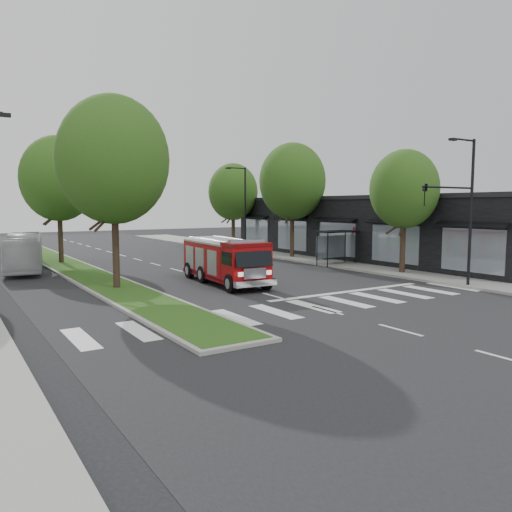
{
  "coord_description": "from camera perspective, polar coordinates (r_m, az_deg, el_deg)",
  "views": [
    {
      "loc": [
        -13.83,
        -20.03,
        4.47
      ],
      "look_at": [
        0.34,
        2.19,
        1.8
      ],
      "focal_mm": 35.0,
      "sensor_mm": 36.0,
      "label": 1
    }
  ],
  "objects": [
    {
      "name": "tree_right_mid",
      "position": [
        42.47,
        4.18,
        8.5
      ],
      "size": [
        5.6,
        5.6,
        9.72
      ],
      "color": "black",
      "rests_on": "ground"
    },
    {
      "name": "median",
      "position": [
        39.08,
        -20.76,
        -1.04
      ],
      "size": [
        3.0,
        50.0,
        0.15
      ],
      "color": "gray",
      "rests_on": "ground"
    },
    {
      "name": "fire_engine",
      "position": [
        28.62,
        -3.61,
        -0.6
      ],
      "size": [
        2.94,
        7.95,
        2.7
      ],
      "rotation": [
        0.0,
        0.0,
        -0.08
      ],
      "color": "#5D0506",
      "rests_on": "ground"
    },
    {
      "name": "tree_right_near",
      "position": [
        33.59,
        16.59,
        7.32
      ],
      "size": [
        4.4,
        4.4,
        8.05
      ],
      "color": "black",
      "rests_on": "ground"
    },
    {
      "name": "tree_median_near",
      "position": [
        27.28,
        -16.0,
        10.49
      ],
      "size": [
        5.8,
        5.8,
        10.16
      ],
      "color": "black",
      "rests_on": "ground"
    },
    {
      "name": "streetlight_right_near",
      "position": [
        28.69,
        22.4,
        5.74
      ],
      "size": [
        4.08,
        0.22,
        8.0
      ],
      "color": "black",
      "rests_on": "ground"
    },
    {
      "name": "storefront_row",
      "position": [
        43.08,
        13.23,
        3.01
      ],
      "size": [
        8.0,
        30.0,
        5.0
      ],
      "primitive_type": "cube",
      "color": "black",
      "rests_on": "ground"
    },
    {
      "name": "bus_shelter",
      "position": [
        37.77,
        9.07,
        2.02
      ],
      "size": [
        3.2,
        1.6,
        2.61
      ],
      "color": "black",
      "rests_on": "ground"
    },
    {
      "name": "streetlight_right_far",
      "position": [
        46.77,
        -1.4,
        5.8
      ],
      "size": [
        2.11,
        0.2,
        8.0
      ],
      "color": "black",
      "rests_on": "ground"
    },
    {
      "name": "tree_right_far",
      "position": [
        50.82,
        -2.64,
        7.32
      ],
      "size": [
        5.0,
        5.0,
        8.73
      ],
      "color": "black",
      "rests_on": "ground"
    },
    {
      "name": "ground",
      "position": [
        24.75,
        2.07,
        -4.63
      ],
      "size": [
        140.0,
        140.0,
        0.0
      ],
      "primitive_type": "plane",
      "color": "black",
      "rests_on": "ground"
    },
    {
      "name": "city_bus",
      "position": [
        37.69,
        -24.98,
        0.4
      ],
      "size": [
        3.71,
        9.47,
        2.57
      ],
      "primitive_type": "imported",
      "rotation": [
        0.0,
        0.0,
        -0.17
      ],
      "color": "silver",
      "rests_on": "ground"
    },
    {
      "name": "sidewalk_right",
      "position": [
        40.18,
        8.66,
        -0.56
      ],
      "size": [
        5.0,
        80.0,
        0.15
      ],
      "primitive_type": "cube",
      "color": "gray",
      "rests_on": "ground"
    },
    {
      "name": "tree_median_far",
      "position": [
        40.84,
        -21.67,
        8.22
      ],
      "size": [
        5.6,
        5.6,
        9.72
      ],
      "color": "black",
      "rests_on": "ground"
    }
  ]
}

